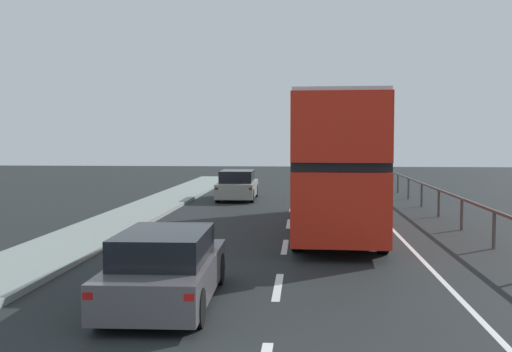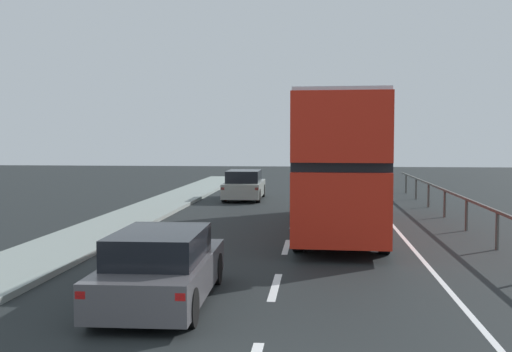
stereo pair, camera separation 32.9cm
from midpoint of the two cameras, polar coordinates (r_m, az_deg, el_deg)
lane_paint_markings at (r=15.64m, az=9.45°, el=-7.71°), size 3.60×46.00×0.01m
double_decker_bus_red at (r=20.60m, az=7.11°, el=1.39°), size 2.93×11.46×4.26m
hatchback_car_near at (r=11.64m, az=-9.03°, el=-8.31°), size 1.85×4.41×1.36m
sedan_car_ahead at (r=30.68m, az=-2.01°, el=-0.88°), size 1.86×4.38×1.45m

